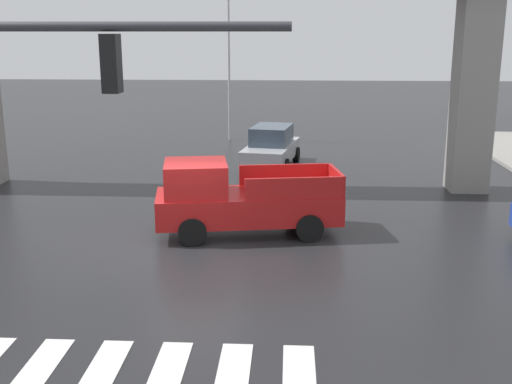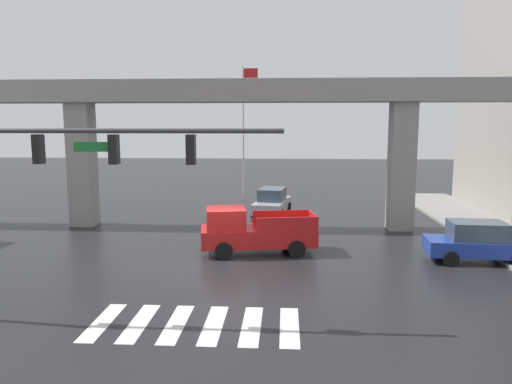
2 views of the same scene
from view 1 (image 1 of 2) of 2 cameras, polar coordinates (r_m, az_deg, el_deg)
The scene contains 5 objects.
ground_plane at distance 16.46m, azimuth -5.95°, elevation -5.31°, with size 120.00×120.00×0.00m, color #232326.
crosswalk_stripes at distance 10.77m, azimuth -11.46°, elevation -16.73°, with size 6.05×2.80×0.01m.
pickup_truck at distance 17.46m, azimuth -1.70°, elevation -0.69°, with size 5.34×2.69×2.08m.
sedan_silver at distance 26.40m, azimuth 1.40°, elevation 4.16°, with size 2.50×4.54×1.72m.
flagpole at distance 32.76m, azimuth -2.35°, elevation 14.85°, with size 1.16×0.12×10.03m.
Camera 1 is at (2.54, -15.30, 5.52)m, focal length 43.85 mm.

